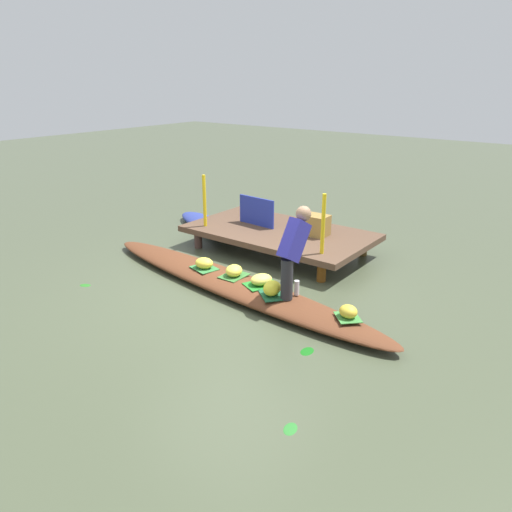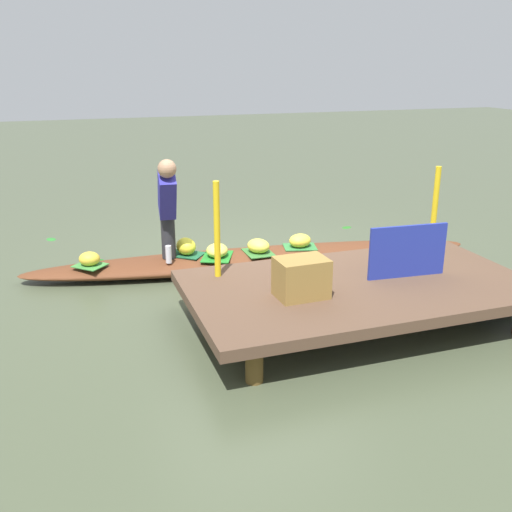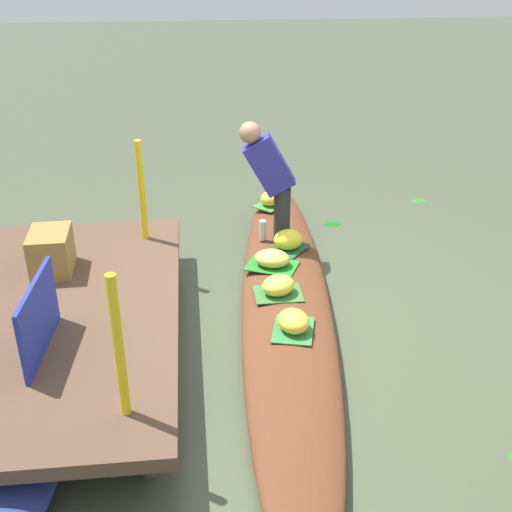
{
  "view_description": "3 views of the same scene",
  "coord_description": "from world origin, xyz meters",
  "px_view_note": "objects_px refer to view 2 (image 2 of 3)",
  "views": [
    {
      "loc": [
        4.24,
        -4.98,
        2.94
      ],
      "look_at": [
        0.21,
        0.33,
        0.48
      ],
      "focal_mm": 34.32,
      "sensor_mm": 36.0,
      "label": 1
    },
    {
      "loc": [
        2.17,
        6.28,
        2.37
      ],
      "look_at": [
        0.14,
        0.38,
        0.27
      ],
      "focal_mm": 40.9,
      "sensor_mm": 36.0,
      "label": 2
    },
    {
      "loc": [
        -4.56,
        0.74,
        2.92
      ],
      "look_at": [
        0.36,
        0.22,
        0.38
      ],
      "focal_mm": 44.63,
      "sensor_mm": 36.0,
      "label": 3
    }
  ],
  "objects_px": {
    "vendor_boat": "(257,259)",
    "banana_bunch_1": "(217,250)",
    "banana_bunch_3": "(186,246)",
    "banana_bunch_2": "(300,241)",
    "banana_bunch_4": "(89,259)",
    "vendor_person": "(167,202)",
    "water_bottle": "(169,254)",
    "market_banner": "(408,251)",
    "banana_bunch_0": "(258,246)",
    "produce_crate": "(301,278)"
  },
  "relations": [
    {
      "from": "vendor_person",
      "to": "market_banner",
      "type": "xyz_separation_m",
      "value": [
        -1.94,
        1.78,
        -0.22
      ]
    },
    {
      "from": "banana_bunch_4",
      "to": "water_bottle",
      "type": "xyz_separation_m",
      "value": [
        -0.85,
        0.18,
        0.02
      ]
    },
    {
      "from": "banana_bunch_4",
      "to": "market_banner",
      "type": "height_order",
      "value": "market_banner"
    },
    {
      "from": "banana_bunch_1",
      "to": "produce_crate",
      "type": "xyz_separation_m",
      "value": [
        -0.26,
        1.87,
        0.3
      ]
    },
    {
      "from": "water_bottle",
      "to": "produce_crate",
      "type": "bearing_deg",
      "value": 114.07
    },
    {
      "from": "market_banner",
      "to": "vendor_person",
      "type": "bearing_deg",
      "value": -38.45
    },
    {
      "from": "banana_bunch_1",
      "to": "vendor_boat",
      "type": "bearing_deg",
      "value": -173.86
    },
    {
      "from": "banana_bunch_1",
      "to": "banana_bunch_2",
      "type": "bearing_deg",
      "value": -178.55
    },
    {
      "from": "banana_bunch_0",
      "to": "vendor_person",
      "type": "distance_m",
      "value": 1.21
    },
    {
      "from": "banana_bunch_3",
      "to": "market_banner",
      "type": "height_order",
      "value": "market_banner"
    },
    {
      "from": "vendor_person",
      "to": "water_bottle",
      "type": "bearing_deg",
      "value": 67.62
    },
    {
      "from": "produce_crate",
      "to": "market_banner",
      "type": "bearing_deg",
      "value": -173.5
    },
    {
      "from": "banana_bunch_3",
      "to": "vendor_person",
      "type": "distance_m",
      "value": 0.64
    },
    {
      "from": "vendor_person",
      "to": "water_bottle",
      "type": "height_order",
      "value": "vendor_person"
    },
    {
      "from": "banana_bunch_2",
      "to": "banana_bunch_4",
      "type": "height_order",
      "value": "banana_bunch_2"
    },
    {
      "from": "water_bottle",
      "to": "produce_crate",
      "type": "height_order",
      "value": "produce_crate"
    },
    {
      "from": "banana_bunch_4",
      "to": "vendor_person",
      "type": "bearing_deg",
      "value": 172.4
    },
    {
      "from": "banana_bunch_3",
      "to": "water_bottle",
      "type": "bearing_deg",
      "value": 41.26
    },
    {
      "from": "banana_bunch_2",
      "to": "banana_bunch_3",
      "type": "bearing_deg",
      "value": -7.01
    },
    {
      "from": "banana_bunch_0",
      "to": "market_banner",
      "type": "distance_m",
      "value": 1.98
    },
    {
      "from": "banana_bunch_0",
      "to": "market_banner",
      "type": "relative_size",
      "value": 0.36
    },
    {
      "from": "banana_bunch_2",
      "to": "vendor_person",
      "type": "distance_m",
      "value": 1.71
    },
    {
      "from": "vendor_boat",
      "to": "banana_bunch_4",
      "type": "relative_size",
      "value": 23.77
    },
    {
      "from": "banana_bunch_3",
      "to": "banana_bunch_2",
      "type": "bearing_deg",
      "value": 172.99
    },
    {
      "from": "banana_bunch_1",
      "to": "banana_bunch_3",
      "type": "bearing_deg",
      "value": -31.3
    },
    {
      "from": "banana_bunch_2",
      "to": "market_banner",
      "type": "height_order",
      "value": "market_banner"
    },
    {
      "from": "vendor_person",
      "to": "market_banner",
      "type": "bearing_deg",
      "value": 137.49
    },
    {
      "from": "vendor_boat",
      "to": "market_banner",
      "type": "bearing_deg",
      "value": 122.29
    },
    {
      "from": "banana_bunch_0",
      "to": "banana_bunch_1",
      "type": "xyz_separation_m",
      "value": [
        0.5,
        -0.01,
        -0.01
      ]
    },
    {
      "from": "market_banner",
      "to": "banana_bunch_4",
      "type": "bearing_deg",
      "value": -29.87
    },
    {
      "from": "banana_bunch_2",
      "to": "banana_bunch_4",
      "type": "distance_m",
      "value": 2.48
    },
    {
      "from": "banana_bunch_1",
      "to": "banana_bunch_2",
      "type": "height_order",
      "value": "banana_bunch_2"
    },
    {
      "from": "banana_bunch_2",
      "to": "vendor_boat",
      "type": "bearing_deg",
      "value": -2.97
    },
    {
      "from": "banana_bunch_3",
      "to": "banana_bunch_4",
      "type": "bearing_deg",
      "value": 1.86
    },
    {
      "from": "vendor_boat",
      "to": "vendor_person",
      "type": "bearing_deg",
      "value": 6.56
    },
    {
      "from": "banana_bunch_4",
      "to": "market_banner",
      "type": "bearing_deg",
      "value": 146.07
    },
    {
      "from": "banana_bunch_2",
      "to": "banana_bunch_0",
      "type": "bearing_deg",
      "value": 4.08
    },
    {
      "from": "banana_bunch_1",
      "to": "water_bottle",
      "type": "xyz_separation_m",
      "value": [
        0.57,
        0.02,
        0.02
      ]
    },
    {
      "from": "banana_bunch_2",
      "to": "water_bottle",
      "type": "distance_m",
      "value": 1.63
    },
    {
      "from": "banana_bunch_0",
      "to": "produce_crate",
      "type": "distance_m",
      "value": 1.9
    },
    {
      "from": "vendor_person",
      "to": "market_banner",
      "type": "distance_m",
      "value": 2.65
    },
    {
      "from": "banana_bunch_3",
      "to": "banana_bunch_4",
      "type": "distance_m",
      "value": 1.1
    },
    {
      "from": "banana_bunch_2",
      "to": "banana_bunch_1",
      "type": "bearing_deg",
      "value": 1.45
    },
    {
      "from": "banana_bunch_4",
      "to": "vendor_person",
      "type": "distance_m",
      "value": 1.07
    },
    {
      "from": "banana_bunch_2",
      "to": "vendor_person",
      "type": "relative_size",
      "value": 0.23
    },
    {
      "from": "banana_bunch_3",
      "to": "banana_bunch_4",
      "type": "xyz_separation_m",
      "value": [
        1.1,
        0.04,
        -0.02
      ]
    },
    {
      "from": "banana_bunch_3",
      "to": "vendor_boat",
      "type": "bearing_deg",
      "value": 170.38
    },
    {
      "from": "vendor_boat",
      "to": "banana_bunch_2",
      "type": "bearing_deg",
      "value": -177.04
    },
    {
      "from": "banana_bunch_0",
      "to": "banana_bunch_3",
      "type": "relative_size",
      "value": 1.01
    },
    {
      "from": "vendor_boat",
      "to": "banana_bunch_1",
      "type": "distance_m",
      "value": 0.54
    }
  ]
}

